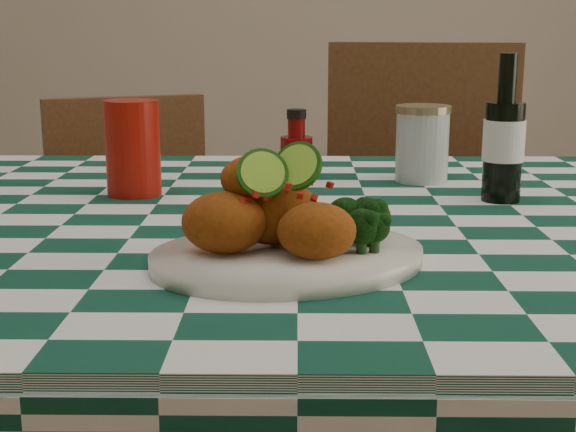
# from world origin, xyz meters

# --- Properties ---
(plate) EXTENTS (0.35, 0.31, 0.02)m
(plate) POSITION_xyz_m (-0.01, -0.24, 0.80)
(plate) COLOR white
(plate) RESTS_ON dining_table
(fried_chicken_pile) EXTENTS (0.17, 0.12, 0.11)m
(fried_chicken_pile) POSITION_xyz_m (-0.01, -0.24, 0.86)
(fried_chicken_pile) COLOR #8B400D
(fried_chicken_pile) RESTS_ON plate
(broccoli_side) EXTENTS (0.07, 0.07, 0.05)m
(broccoli_side) POSITION_xyz_m (0.07, -0.23, 0.83)
(broccoli_side) COLOR black
(broccoli_side) RESTS_ON plate
(red_tumbler) EXTENTS (0.09, 0.09, 0.14)m
(red_tumbler) POSITION_xyz_m (-0.25, 0.13, 0.86)
(red_tumbler) COLOR #951108
(red_tumbler) RESTS_ON dining_table
(ketchup_bottle) EXTENTS (0.05, 0.05, 0.12)m
(ketchup_bottle) POSITION_xyz_m (-0.00, 0.24, 0.85)
(ketchup_bottle) COLOR #6C0605
(ketchup_bottle) RESTS_ON dining_table
(mason_jar) EXTENTS (0.10, 0.10, 0.13)m
(mason_jar) POSITION_xyz_m (0.21, 0.25, 0.85)
(mason_jar) COLOR #B2BCBA
(mason_jar) RESTS_ON dining_table
(beer_bottle) EXTENTS (0.08, 0.08, 0.22)m
(beer_bottle) POSITION_xyz_m (0.30, 0.10, 0.89)
(beer_bottle) COLOR black
(beer_bottle) RESTS_ON dining_table
(wooden_chair_left) EXTENTS (0.53, 0.54, 0.87)m
(wooden_chair_left) POSITION_xyz_m (-0.36, 0.75, 0.44)
(wooden_chair_left) COLOR #472814
(wooden_chair_left) RESTS_ON ground
(wooden_chair_right) EXTENTS (0.55, 0.57, 1.00)m
(wooden_chair_right) POSITION_xyz_m (0.25, 0.68, 0.50)
(wooden_chair_right) COLOR #472814
(wooden_chair_right) RESTS_ON ground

